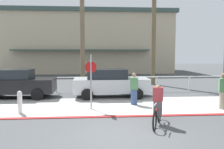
# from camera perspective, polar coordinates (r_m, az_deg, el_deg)

# --- Properties ---
(ground_plane) EXTENTS (80.00, 80.00, 0.00)m
(ground_plane) POSITION_cam_1_polar(r_m,az_deg,el_deg) (17.49, -1.40, -3.43)
(ground_plane) COLOR #424447
(sidewalk_strip) EXTENTS (44.00, 4.00, 0.02)m
(sidewalk_strip) POSITION_cam_1_polar(r_m,az_deg,el_deg) (11.79, 0.06, -7.60)
(sidewalk_strip) COLOR beige
(sidewalk_strip) RESTS_ON ground
(curb_paint) EXTENTS (44.00, 0.24, 0.03)m
(curb_paint) POSITION_cam_1_polar(r_m,az_deg,el_deg) (9.86, 0.97, -10.13)
(curb_paint) COLOR maroon
(curb_paint) RESTS_ON ground
(building_backdrop) EXTENTS (24.26, 12.16, 8.22)m
(building_backdrop) POSITION_cam_1_polar(r_m,az_deg,el_deg) (34.70, -6.96, 7.63)
(building_backdrop) COLOR #BCAD8E
(building_backdrop) RESTS_ON ground
(rail_fence) EXTENTS (25.20, 0.08, 1.04)m
(rail_fence) POSITION_cam_1_polar(r_m,az_deg,el_deg) (15.89, -1.13, -1.25)
(rail_fence) COLOR white
(rail_fence) RESTS_ON ground
(stop_sign_bike_lane) EXTENTS (0.52, 0.56, 2.56)m
(stop_sign_bike_lane) POSITION_cam_1_polar(r_m,az_deg,el_deg) (10.88, -5.14, 0.20)
(stop_sign_bike_lane) COLOR gray
(stop_sign_bike_lane) RESTS_ON ground
(bollard_1) EXTENTS (0.20, 0.20, 1.00)m
(bollard_1) POSITION_cam_1_polar(r_m,az_deg,el_deg) (10.99, -21.46, -6.21)
(bollard_1) COLOR white
(bollard_1) RESTS_ON ground
(palm_tree_1) EXTENTS (2.80, 3.38, 8.45)m
(palm_tree_1) POSITION_cam_1_polar(r_m,az_deg,el_deg) (19.49, -7.22, 15.65)
(palm_tree_1) COLOR #756047
(palm_tree_1) RESTS_ON ground
(palm_tree_2) EXTENTS (3.42, 3.19, 8.91)m
(palm_tree_2) POSITION_cam_1_polar(r_m,az_deg,el_deg) (20.33, 10.14, 16.90)
(palm_tree_2) COLOR brown
(palm_tree_2) RESTS_ON ground
(car_black_1) EXTENTS (4.40, 2.02, 1.69)m
(car_black_1) POSITION_cam_1_polar(r_m,az_deg,el_deg) (14.88, -22.41, -1.96)
(car_black_1) COLOR black
(car_black_1) RESTS_ON ground
(car_silver_2) EXTENTS (4.40, 2.02, 1.69)m
(car_silver_2) POSITION_cam_1_polar(r_m,az_deg,el_deg) (13.98, -0.43, -2.00)
(car_silver_2) COLOR #B2B7BC
(car_silver_2) RESTS_ON ground
(cyclist_red_0) EXTENTS (0.79, 1.69, 1.50)m
(cyclist_red_0) POSITION_cam_1_polar(r_m,az_deg,el_deg) (8.78, 11.01, -7.57)
(cyclist_red_0) COLOR black
(cyclist_red_0) RESTS_ON ground
(pedestrian_0) EXTENTS (0.44, 0.38, 1.64)m
(pedestrian_0) POSITION_cam_1_polar(r_m,az_deg,el_deg) (11.96, 5.37, -3.81)
(pedestrian_0) COLOR #384C7A
(pedestrian_0) RESTS_ON ground
(pedestrian_2) EXTENTS (0.45, 0.39, 1.70)m
(pedestrian_2) POSITION_cam_1_polar(r_m,az_deg,el_deg) (12.15, 25.37, -3.99)
(pedestrian_2) COLOR gray
(pedestrian_2) RESTS_ON ground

